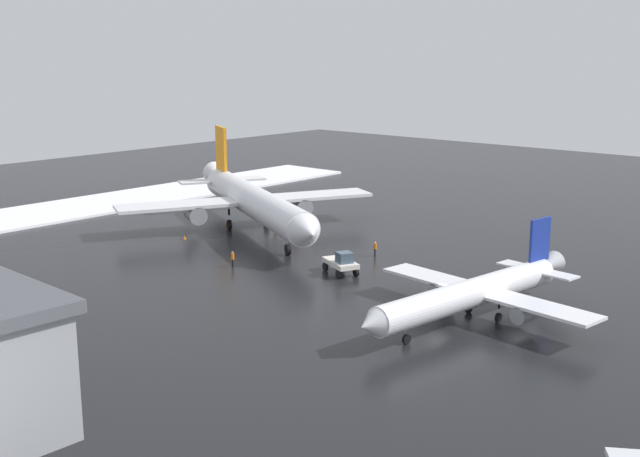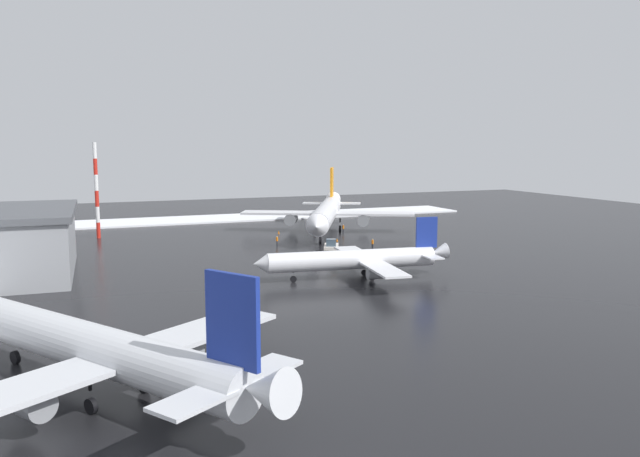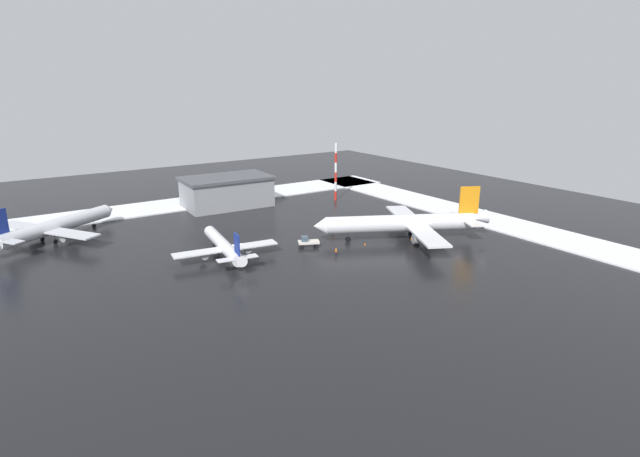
{
  "view_description": "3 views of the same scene",
  "coord_description": "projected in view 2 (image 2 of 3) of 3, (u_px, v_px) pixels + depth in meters",
  "views": [
    {
      "loc": [
        36.0,
        -57.6,
        22.86
      ],
      "look_at": [
        -20.95,
        7.36,
        3.57
      ],
      "focal_mm": 45.0,
      "sensor_mm": 36.0,
      "label": 1
    },
    {
      "loc": [
        73.79,
        -33.09,
        17.24
      ],
      "look_at": [
        -12.31,
        1.28,
        4.61
      ],
      "focal_mm": 35.0,
      "sensor_mm": 36.0,
      "label": 2
    },
    {
      "loc": [
        40.41,
        92.85,
        35.19
      ],
      "look_at": [
        -18.08,
        5.35,
        4.06
      ],
      "focal_mm": 28.0,
      "sensor_mm": 36.0,
      "label": 3
    }
  ],
  "objects": [
    {
      "name": "snow_bank_left",
      "position": [
        227.0,
        218.0,
        144.02
      ],
      "size": [
        14.0,
        116.0,
        0.35
      ],
      "primitive_type": "cube",
      "color": "white",
      "rests_on": "ground_plane"
    },
    {
      "name": "traffic_cone_wingtip_side",
      "position": [
        279.0,
        232.0,
        120.56
      ],
      "size": [
        0.36,
        0.36,
        0.55
      ],
      "primitive_type": "cone",
      "color": "orange",
      "rests_on": "ground_plane"
    },
    {
      "name": "traffic_cone_mid_line",
      "position": [
        337.0,
        240.0,
        110.85
      ],
      "size": [
        0.36,
        0.36,
        0.55
      ],
      "primitive_type": "cone",
      "color": "orange",
      "rests_on": "ground_plane"
    },
    {
      "name": "cargo_hangar",
      "position": [
        15.0,
        242.0,
        81.69
      ],
      "size": [
        25.51,
        15.87,
        8.8
      ],
      "rotation": [
        0.0,
        0.0,
        -0.03
      ],
      "color": "gray",
      "rests_on": "ground_plane"
    },
    {
      "name": "traffic_cone_near_nose",
      "position": [
        318.0,
        228.0,
        126.03
      ],
      "size": [
        0.36,
        0.36,
        0.55
      ],
      "primitive_type": "cone",
      "color": "orange",
      "rests_on": "ground_plane"
    },
    {
      "name": "airplane_parked_starboard",
      "position": [
        326.0,
        213.0,
        120.13
      ],
      "size": [
        38.07,
        32.42,
        12.18
      ],
      "rotation": [
        0.0,
        0.0,
        5.82
      ],
      "color": "white",
      "rests_on": "ground_plane"
    },
    {
      "name": "pushback_tug",
      "position": [
        331.0,
        246.0,
        98.0
      ],
      "size": [
        5.1,
        3.89,
        2.5
      ],
      "rotation": [
        0.0,
        0.0,
        5.86
      ],
      "color": "silver",
      "rests_on": "ground_plane"
    },
    {
      "name": "ground_crew_beside_wing",
      "position": [
        343.0,
        228.0,
        121.1
      ],
      "size": [
        0.36,
        0.36,
        1.71
      ],
      "rotation": [
        0.0,
        0.0,
        4.07
      ],
      "color": "black",
      "rests_on": "ground_plane"
    },
    {
      "name": "ground_plane",
      "position": [
        345.0,
        275.0,
        82.39
      ],
      "size": [
        240.0,
        240.0,
        0.0
      ],
      "primitive_type": "plane",
      "color": "black"
    },
    {
      "name": "ground_crew_near_tug",
      "position": [
        277.0,
        240.0,
        105.8
      ],
      "size": [
        0.36,
        0.36,
        1.71
      ],
      "rotation": [
        0.0,
        0.0,
        1.18
      ],
      "color": "black",
      "rests_on": "ground_plane"
    },
    {
      "name": "airplane_parked_portside",
      "position": [
        98.0,
        349.0,
        42.49
      ],
      "size": [
        30.21,
        25.94,
        10.16
      ],
      "rotation": [
        0.0,
        0.0,
        3.72
      ],
      "color": "silver",
      "rests_on": "ground_plane"
    },
    {
      "name": "ground_crew_by_nose_gear",
      "position": [
        373.0,
        243.0,
        102.78
      ],
      "size": [
        0.36,
        0.36,
        1.71
      ],
      "rotation": [
        0.0,
        0.0,
        0.39
      ],
      "color": "black",
      "rests_on": "ground_plane"
    },
    {
      "name": "airplane_far_rear",
      "position": [
        357.0,
        259.0,
        79.8
      ],
      "size": [
        21.7,
        26.05,
        7.74
      ],
      "rotation": [
        0.0,
        0.0,
        4.58
      ],
      "color": "white",
      "rests_on": "ground_plane"
    },
    {
      "name": "antenna_mast",
      "position": [
        97.0,
        191.0,
        113.57
      ],
      "size": [
        0.7,
        0.7,
        17.51
      ],
      "color": "red",
      "rests_on": "ground_plane"
    }
  ]
}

